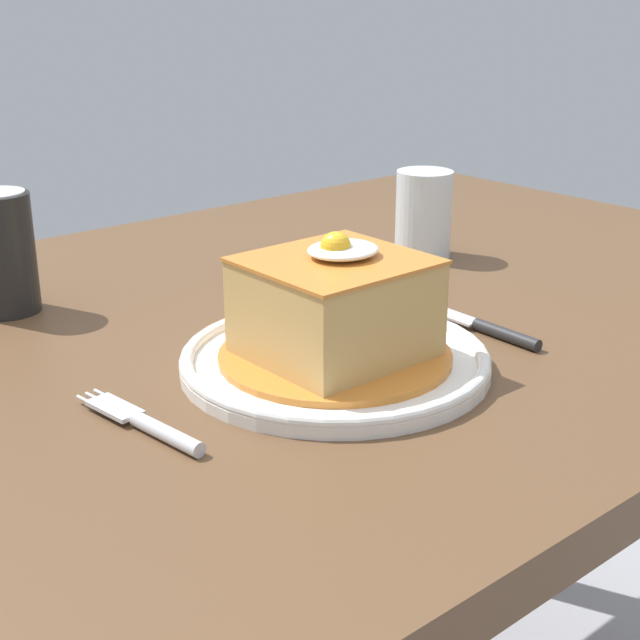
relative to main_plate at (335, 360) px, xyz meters
name	(u,v)px	position (x,y,z in m)	size (l,w,h in m)	color
dining_table	(233,417)	(-0.01, 0.14, -0.11)	(1.50, 0.86, 0.73)	brown
main_plate	(335,360)	(0.00, 0.00, 0.00)	(0.27, 0.27, 0.02)	white
sandwich_meal	(335,311)	(0.00, 0.00, 0.04)	(0.20, 0.20, 0.11)	orange
fork	(149,425)	(-0.18, 0.00, 0.00)	(0.03, 0.14, 0.01)	silver
knife	(487,328)	(0.17, -0.03, 0.00)	(0.02, 0.17, 0.01)	#262628
soda_can	(2,253)	(-0.15, 0.33, 0.05)	(0.07, 0.07, 0.12)	black
drinking_glass	(423,220)	(0.31, 0.19, 0.04)	(0.07, 0.07, 0.10)	silver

